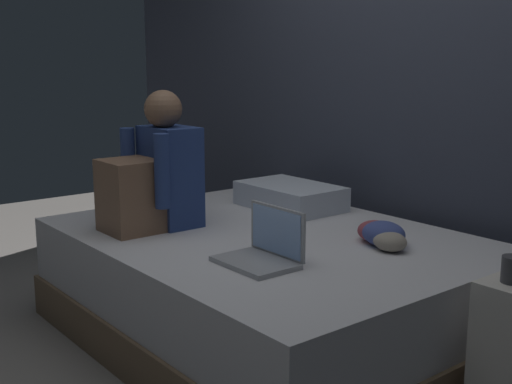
# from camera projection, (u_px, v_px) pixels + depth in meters

# --- Properties ---
(ground_plane) EXTENTS (8.00, 8.00, 0.00)m
(ground_plane) POSITION_uv_depth(u_px,v_px,m) (243.00, 370.00, 2.79)
(ground_plane) COLOR gray
(wall_back) EXTENTS (5.60, 0.10, 2.70)m
(wall_back) POSITION_uv_depth(u_px,v_px,m) (432.00, 51.00, 3.26)
(wall_back) COLOR #383D4C
(wall_back) RESTS_ON ground_plane
(bed) EXTENTS (2.00, 1.50, 0.51)m
(bed) POSITION_uv_depth(u_px,v_px,m) (267.00, 287.00, 3.08)
(bed) COLOR #7A6047
(bed) RESTS_ON ground_plane
(person_sitting) EXTENTS (0.39, 0.44, 0.66)m
(person_sitting) POSITION_uv_depth(u_px,v_px,m) (154.00, 176.00, 3.11)
(person_sitting) COLOR navy
(person_sitting) RESTS_ON bed
(laptop) EXTENTS (0.32, 0.23, 0.22)m
(laptop) POSITION_uv_depth(u_px,v_px,m) (264.00, 250.00, 2.58)
(laptop) COLOR #9EA0A5
(laptop) RESTS_ON bed
(pillow) EXTENTS (0.56, 0.36, 0.13)m
(pillow) POSITION_uv_depth(u_px,v_px,m) (290.00, 196.00, 3.56)
(pillow) COLOR silver
(pillow) RESTS_ON bed
(clothes_pile) EXTENTS (0.29, 0.20, 0.11)m
(clothes_pile) POSITION_uv_depth(u_px,v_px,m) (382.00, 235.00, 2.83)
(clothes_pile) COLOR gray
(clothes_pile) RESTS_ON bed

